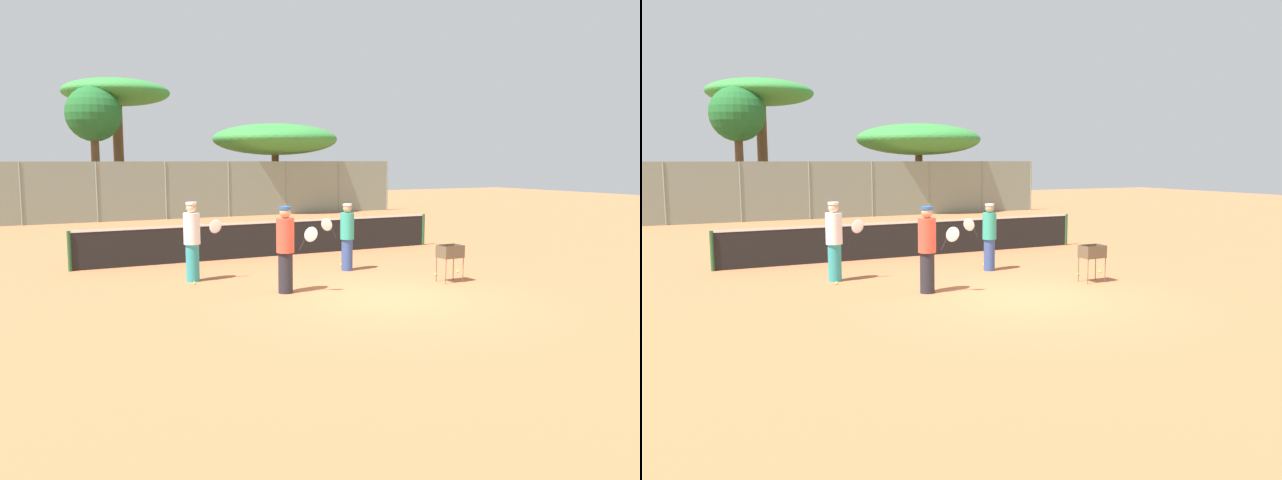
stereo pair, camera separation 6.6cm
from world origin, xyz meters
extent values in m
plane|color=#B7663D|center=(0.00, 0.00, 0.00)|extent=(80.00, 80.00, 0.00)
cylinder|color=#26592D|center=(-5.66, 6.44, 0.54)|extent=(0.10, 0.10, 1.07)
cylinder|color=#26592D|center=(5.66, 6.44, 0.54)|extent=(0.10, 0.10, 1.07)
cube|color=black|center=(0.00, 6.44, 0.51)|extent=(11.33, 0.01, 1.01)
cube|color=white|center=(0.00, 6.44, 1.04)|extent=(11.33, 0.02, 0.06)
cylinder|color=gray|center=(-6.43, 19.77, 1.42)|extent=(0.08, 0.08, 2.83)
cylinder|color=gray|center=(-3.21, 19.77, 1.42)|extent=(0.08, 0.08, 2.83)
cylinder|color=gray|center=(0.00, 19.77, 1.42)|extent=(0.08, 0.08, 2.83)
cylinder|color=gray|center=(3.21, 19.77, 1.42)|extent=(0.08, 0.08, 2.83)
cylinder|color=gray|center=(6.43, 19.77, 1.42)|extent=(0.08, 0.08, 2.83)
cylinder|color=gray|center=(9.64, 19.77, 1.42)|extent=(0.08, 0.08, 2.83)
cylinder|color=gray|center=(12.86, 19.77, 1.42)|extent=(0.08, 0.08, 2.83)
cube|color=gray|center=(0.00, 19.77, 1.42)|extent=(25.71, 0.01, 2.83)
cylinder|color=brown|center=(-1.37, 24.68, 2.91)|extent=(0.54, 0.54, 5.82)
ellipsoid|color=#338438|center=(-1.37, 24.68, 6.53)|extent=(5.65, 5.65, 1.41)
cylinder|color=brown|center=(-2.82, 22.80, 2.19)|extent=(0.41, 0.41, 4.38)
sphere|color=#1E6028|center=(-2.82, 22.80, 5.22)|extent=(2.79, 2.79, 2.79)
cylinder|color=brown|center=(6.77, 22.05, 1.59)|extent=(0.41, 0.41, 3.18)
ellipsoid|color=#338438|center=(6.77, 22.05, 4.06)|extent=(7.02, 7.02, 1.76)
cylinder|color=teal|center=(-3.16, 3.65, 0.45)|extent=(0.32, 0.32, 0.90)
cylinder|color=white|center=(-3.16, 3.65, 1.28)|extent=(0.39, 0.39, 0.75)
sphere|color=#DBB28C|center=(-3.16, 3.65, 1.78)|extent=(0.24, 0.24, 0.24)
cylinder|color=white|center=(-3.16, 3.65, 1.88)|extent=(0.26, 0.26, 0.06)
cylinder|color=black|center=(-2.78, 3.60, 1.09)|extent=(0.15, 0.05, 0.27)
ellipsoid|color=silver|center=(-2.60, 3.57, 1.31)|extent=(0.40, 0.08, 0.43)
cylinder|color=#334C8C|center=(0.88, 3.26, 0.42)|extent=(0.30, 0.30, 0.83)
cylinder|color=teal|center=(0.88, 3.26, 1.18)|extent=(0.36, 0.36, 0.70)
sphere|color=tan|center=(0.88, 3.26, 1.64)|extent=(0.23, 0.23, 0.23)
cylinder|color=white|center=(0.88, 3.26, 1.74)|extent=(0.24, 0.24, 0.06)
cylinder|color=black|center=(0.53, 3.38, 1.01)|extent=(0.15, 0.07, 0.27)
ellipsoid|color=silver|center=(0.36, 3.43, 1.23)|extent=(0.39, 0.15, 0.43)
cylinder|color=#26262D|center=(-1.70, 1.42, 0.45)|extent=(0.32, 0.32, 0.90)
cylinder|color=#E54C38|center=(-1.70, 1.42, 1.27)|extent=(0.39, 0.39, 0.75)
sphere|color=tan|center=(-1.70, 1.42, 1.77)|extent=(0.24, 0.24, 0.24)
cylinder|color=#2659B2|center=(-1.70, 1.42, 1.87)|extent=(0.26, 0.26, 0.06)
cylinder|color=black|center=(-1.40, 1.20, 1.09)|extent=(0.14, 0.11, 0.27)
ellipsoid|color=silver|center=(-1.25, 1.10, 1.31)|extent=(0.34, 0.26, 0.43)
cylinder|color=brown|center=(2.04, 0.60, 0.30)|extent=(0.02, 0.02, 0.59)
cylinder|color=brown|center=(2.55, 0.60, 0.30)|extent=(0.02, 0.02, 0.59)
cylinder|color=brown|center=(2.04, 0.96, 0.30)|extent=(0.02, 0.02, 0.59)
cylinder|color=brown|center=(2.55, 0.96, 0.30)|extent=(0.02, 0.02, 0.59)
cube|color=brown|center=(2.29, 0.78, 0.60)|extent=(0.55, 0.40, 0.01)
cube|color=brown|center=(2.29, 0.58, 0.74)|extent=(0.55, 0.01, 0.30)
cube|color=brown|center=(2.29, 0.98, 0.74)|extent=(0.55, 0.01, 0.30)
cube|color=brown|center=(2.02, 0.78, 0.74)|extent=(0.01, 0.40, 0.30)
cube|color=brown|center=(2.57, 0.78, 0.74)|extent=(0.01, 0.40, 0.30)
sphere|color=#D1E54C|center=(2.37, 0.82, 0.69)|extent=(0.07, 0.07, 0.07)
sphere|color=#D1E54C|center=(2.36, 0.84, 0.64)|extent=(0.07, 0.07, 0.07)
sphere|color=#D1E54C|center=(2.19, 0.86, 0.69)|extent=(0.07, 0.07, 0.07)
sphere|color=#D1E54C|center=(2.12, 0.78, 0.69)|extent=(0.07, 0.07, 0.07)
sphere|color=#D1E54C|center=(2.32, 0.76, 0.64)|extent=(0.07, 0.07, 0.07)
sphere|color=#D1E54C|center=(2.37, 0.82, 0.64)|extent=(0.07, 0.07, 0.07)
sphere|color=#D1E54C|center=(2.49, 0.86, 0.64)|extent=(0.07, 0.07, 0.07)
sphere|color=#D1E54C|center=(2.42, 0.83, 0.64)|extent=(0.07, 0.07, 0.07)
sphere|color=#D1E54C|center=(2.17, 0.85, 0.69)|extent=(0.07, 0.07, 0.07)
sphere|color=#D1E54C|center=(2.53, 1.61, 0.03)|extent=(0.07, 0.07, 0.07)
sphere|color=#D1E54C|center=(4.97, 3.53, 0.03)|extent=(0.07, 0.07, 0.07)
sphere|color=#D1E54C|center=(3.29, 1.69, 0.03)|extent=(0.07, 0.07, 0.07)
sphere|color=#D1E54C|center=(1.11, 3.99, 0.03)|extent=(0.07, 0.07, 0.07)
sphere|color=#D1E54C|center=(-3.24, 3.25, 0.03)|extent=(0.07, 0.07, 0.07)
sphere|color=#D1E54C|center=(2.26, 5.64, 0.03)|extent=(0.07, 0.07, 0.07)
cube|color=#B2B7BC|center=(-2.95, 22.72, 0.45)|extent=(4.20, 1.70, 0.90)
cube|color=#33383D|center=(-3.15, 22.72, 1.25)|extent=(2.20, 1.50, 0.70)
camera|label=1|loc=(-7.12, -10.89, 2.90)|focal=35.00mm
camera|label=2|loc=(-7.06, -10.92, 2.90)|focal=35.00mm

